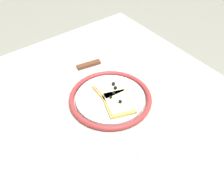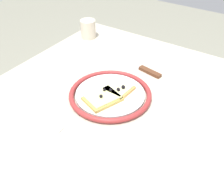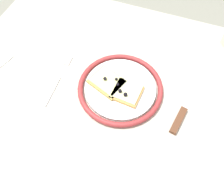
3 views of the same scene
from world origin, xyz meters
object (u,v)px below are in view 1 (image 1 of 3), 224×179
at_px(knife, 80,67).
at_px(fork, 162,134).
at_px(dining_table, 119,128).
at_px(pizza_slice_far, 118,103).
at_px(pizza_slice_near, 109,89).
at_px(plate, 111,98).

height_order(knife, fork, knife).
relative_size(dining_table, knife, 4.14).
distance_m(pizza_slice_far, fork, 0.16).
xyz_separation_m(knife, fork, (-0.40, -0.02, -0.00)).
xyz_separation_m(pizza_slice_far, knife, (0.24, -0.01, -0.02)).
bearing_deg(knife, pizza_slice_near, -178.89).
bearing_deg(fork, dining_table, 12.84).
distance_m(dining_table, pizza_slice_near, 0.14).
xyz_separation_m(plate, pizza_slice_far, (-0.04, 0.01, 0.01)).
relative_size(knife, fork, 1.19).
bearing_deg(fork, knife, 3.28).
height_order(pizza_slice_near, knife, pizza_slice_near).
bearing_deg(dining_table, pizza_slice_far, 19.23).
relative_size(dining_table, fork, 4.92).
xyz_separation_m(pizza_slice_near, pizza_slice_far, (-0.07, 0.02, -0.00)).
distance_m(dining_table, plate, 0.11).
bearing_deg(fork, pizza_slice_far, 13.19).
bearing_deg(dining_table, pizza_slice_near, -11.02).
xyz_separation_m(plate, knife, (0.20, -0.01, -0.00)).
height_order(plate, fork, plate).
relative_size(pizza_slice_near, pizza_slice_far, 0.72).
height_order(dining_table, knife, knife).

